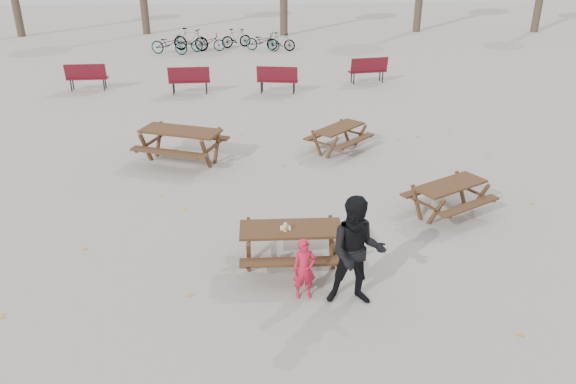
{
  "coord_description": "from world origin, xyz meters",
  "views": [
    {
      "loc": [
        -0.51,
        -8.61,
        5.49
      ],
      "look_at": [
        0.0,
        1.0,
        1.0
      ],
      "focal_mm": 35.0,
      "sensor_mm": 36.0,
      "label": 1
    }
  ],
  "objects_px": {
    "soda_bottle": "(285,228)",
    "adult": "(357,252)",
    "main_picnic_table": "(291,237)",
    "picnic_table_east": "(449,199)",
    "food_tray": "(286,228)",
    "picnic_table_north": "(182,146)",
    "child": "(304,269)",
    "picnic_table_far": "(339,139)"
  },
  "relations": [
    {
      "from": "main_picnic_table",
      "to": "soda_bottle",
      "type": "relative_size",
      "value": 10.59
    },
    {
      "from": "soda_bottle",
      "to": "picnic_table_far",
      "type": "bearing_deg",
      "value": 73.49
    },
    {
      "from": "food_tray",
      "to": "adult",
      "type": "bearing_deg",
      "value": -45.8
    },
    {
      "from": "food_tray",
      "to": "picnic_table_north",
      "type": "bearing_deg",
      "value": 115.12
    },
    {
      "from": "food_tray",
      "to": "picnic_table_north",
      "type": "xyz_separation_m",
      "value": [
        -2.44,
        5.21,
        -0.35
      ]
    },
    {
      "from": "food_tray",
      "to": "adult",
      "type": "distance_m",
      "value": 1.53
    },
    {
      "from": "main_picnic_table",
      "to": "adult",
      "type": "height_order",
      "value": "adult"
    },
    {
      "from": "child",
      "to": "adult",
      "type": "distance_m",
      "value": 0.92
    },
    {
      "from": "adult",
      "to": "picnic_table_north",
      "type": "xyz_separation_m",
      "value": [
        -3.51,
        6.3,
        -0.5
      ]
    },
    {
      "from": "adult",
      "to": "picnic_table_east",
      "type": "xyz_separation_m",
      "value": [
        2.49,
        3.01,
        -0.59
      ]
    },
    {
      "from": "child",
      "to": "adult",
      "type": "bearing_deg",
      "value": -19.64
    },
    {
      "from": "soda_bottle",
      "to": "adult",
      "type": "bearing_deg",
      "value": -43.49
    },
    {
      "from": "child",
      "to": "picnic_table_east",
      "type": "xyz_separation_m",
      "value": [
        3.29,
        2.83,
        -0.18
      ]
    },
    {
      "from": "soda_bottle",
      "to": "picnic_table_north",
      "type": "height_order",
      "value": "soda_bottle"
    },
    {
      "from": "main_picnic_table",
      "to": "child",
      "type": "height_order",
      "value": "child"
    },
    {
      "from": "child",
      "to": "picnic_table_east",
      "type": "bearing_deg",
      "value": 33.73
    },
    {
      "from": "child",
      "to": "adult",
      "type": "relative_size",
      "value": 0.57
    },
    {
      "from": "food_tray",
      "to": "child",
      "type": "height_order",
      "value": "child"
    },
    {
      "from": "food_tray",
      "to": "adult",
      "type": "relative_size",
      "value": 0.1
    },
    {
      "from": "adult",
      "to": "main_picnic_table",
      "type": "bearing_deg",
      "value": 135.64
    },
    {
      "from": "main_picnic_table",
      "to": "adult",
      "type": "relative_size",
      "value": 0.96
    },
    {
      "from": "soda_bottle",
      "to": "picnic_table_north",
      "type": "distance_m",
      "value": 5.83
    },
    {
      "from": "soda_bottle",
      "to": "child",
      "type": "relative_size",
      "value": 0.16
    },
    {
      "from": "adult",
      "to": "picnic_table_north",
      "type": "distance_m",
      "value": 7.23
    },
    {
      "from": "food_tray",
      "to": "picnic_table_east",
      "type": "height_order",
      "value": "food_tray"
    },
    {
      "from": "food_tray",
      "to": "picnic_table_north",
      "type": "relative_size",
      "value": 0.09
    },
    {
      "from": "picnic_table_far",
      "to": "adult",
      "type": "bearing_deg",
      "value": -141.6
    },
    {
      "from": "main_picnic_table",
      "to": "soda_bottle",
      "type": "xyz_separation_m",
      "value": [
        -0.1,
        -0.12,
        0.26
      ]
    },
    {
      "from": "adult",
      "to": "picnic_table_north",
      "type": "height_order",
      "value": "adult"
    },
    {
      "from": "main_picnic_table",
      "to": "picnic_table_east",
      "type": "relative_size",
      "value": 1.11
    },
    {
      "from": "adult",
      "to": "picnic_table_far",
      "type": "distance_m",
      "value": 6.97
    },
    {
      "from": "picnic_table_east",
      "to": "food_tray",
      "type": "bearing_deg",
      "value": 178.14
    },
    {
      "from": "adult",
      "to": "picnic_table_north",
      "type": "bearing_deg",
      "value": 124.34
    },
    {
      "from": "soda_bottle",
      "to": "picnic_table_east",
      "type": "xyz_separation_m",
      "value": [
        3.56,
        2.0,
        -0.5
      ]
    },
    {
      "from": "adult",
      "to": "picnic_table_east",
      "type": "height_order",
      "value": "adult"
    },
    {
      "from": "food_tray",
      "to": "child",
      "type": "bearing_deg",
      "value": -74.11
    },
    {
      "from": "soda_bottle",
      "to": "child",
      "type": "distance_m",
      "value": 0.93
    },
    {
      "from": "soda_bottle",
      "to": "picnic_table_far",
      "type": "relative_size",
      "value": 0.11
    },
    {
      "from": "main_picnic_table",
      "to": "picnic_table_east",
      "type": "xyz_separation_m",
      "value": [
        3.46,
        1.88,
        -0.24
      ]
    },
    {
      "from": "soda_bottle",
      "to": "picnic_table_far",
      "type": "xyz_separation_m",
      "value": [
        1.75,
        5.9,
        -0.51
      ]
    },
    {
      "from": "soda_bottle",
      "to": "picnic_table_north",
      "type": "xyz_separation_m",
      "value": [
        -2.44,
        5.29,
        -0.41
      ]
    },
    {
      "from": "child",
      "to": "picnic_table_far",
      "type": "relative_size",
      "value": 0.68
    }
  ]
}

